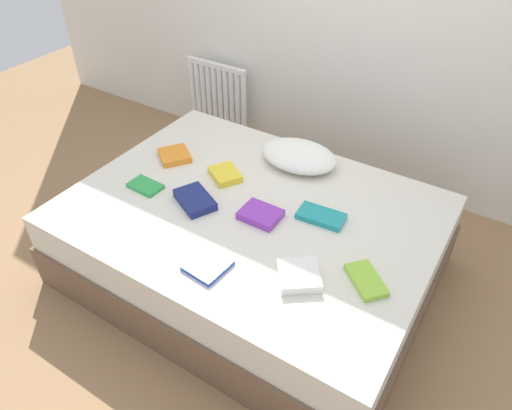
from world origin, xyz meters
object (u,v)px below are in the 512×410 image
object	(u,v)px
textbook_orange	(174,155)
textbook_teal	(321,216)
radiator	(218,94)
textbook_navy	(195,200)
textbook_green	(145,186)
textbook_blue	(208,265)
textbook_purple	(261,214)
textbook_lime	(366,280)
textbook_yellow	(225,174)
textbook_white	(299,276)
pillow	(299,156)
bed	(251,241)

from	to	relation	value
textbook_orange	textbook_teal	bearing A→B (deg)	33.58
radiator	textbook_navy	size ratio (longest dim) A/B	2.33
textbook_green	textbook_blue	distance (m)	0.75
textbook_purple	textbook_lime	bearing A→B (deg)	-11.31
textbook_teal	textbook_yellow	world-z (taller)	textbook_yellow
textbook_green	textbook_purple	distance (m)	0.71
textbook_lime	textbook_white	distance (m)	0.31
radiator	pillow	distance (m)	1.32
textbook_blue	textbook_teal	distance (m)	0.67
pillow	textbook_teal	size ratio (longest dim) A/B	1.92
bed	pillow	size ratio (longest dim) A/B	4.22
textbook_lime	textbook_yellow	distance (m)	1.07
textbook_green	textbook_blue	bearing A→B (deg)	-22.00
textbook_navy	textbook_white	size ratio (longest dim) A/B	1.28
radiator	textbook_orange	bearing A→B (deg)	-67.48
textbook_lime	textbook_blue	distance (m)	0.73
textbook_lime	textbook_teal	distance (m)	0.47
bed	textbook_teal	bearing A→B (deg)	17.52
bed	textbook_green	bearing A→B (deg)	-164.00
textbook_orange	textbook_teal	world-z (taller)	textbook_orange
textbook_green	textbook_orange	size ratio (longest dim) A/B	1.01
textbook_teal	textbook_white	world-z (taller)	textbook_white
textbook_teal	textbook_white	bearing A→B (deg)	-81.36
textbook_yellow	textbook_white	distance (m)	0.89
bed	textbook_navy	distance (m)	0.42
textbook_lime	textbook_teal	bearing A→B (deg)	-176.80
pillow	textbook_green	bearing A→B (deg)	-132.36
textbook_blue	textbook_teal	size ratio (longest dim) A/B	0.76
bed	pillow	bearing A→B (deg)	88.04
radiator	textbook_yellow	size ratio (longest dim) A/B	2.98
textbook_navy	textbook_blue	size ratio (longest dim) A/B	1.29
pillow	textbook_navy	xyz separation A→B (m)	(-0.30, -0.65, -0.03)
textbook_lime	textbook_yellow	bearing A→B (deg)	-156.43
textbook_lime	textbook_teal	xyz separation A→B (m)	(-0.37, 0.30, 0.00)
textbook_lime	textbook_white	bearing A→B (deg)	-109.49
bed	textbook_yellow	world-z (taller)	textbook_yellow
textbook_teal	textbook_purple	xyz separation A→B (m)	(-0.28, -0.16, 0.00)
pillow	textbook_navy	size ratio (longest dim) A/B	1.95
bed	textbook_navy	bearing A→B (deg)	-153.93
pillow	textbook_navy	world-z (taller)	pillow
radiator	textbook_navy	xyz separation A→B (m)	(0.82, -1.34, 0.12)
pillow	textbook_white	world-z (taller)	pillow
pillow	textbook_yellow	size ratio (longest dim) A/B	2.50
pillow	textbook_white	distance (m)	0.96
textbook_green	textbook_lime	size ratio (longest dim) A/B	0.89
textbook_orange	textbook_teal	size ratio (longest dim) A/B	0.77
textbook_purple	textbook_green	bearing A→B (deg)	-169.38
textbook_green	textbook_orange	distance (m)	0.34
textbook_navy	textbook_green	bearing A→B (deg)	-146.50
textbook_yellow	textbook_white	bearing A→B (deg)	-0.84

